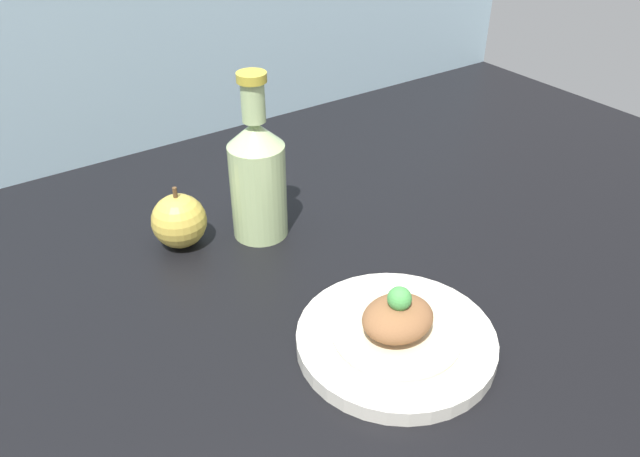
% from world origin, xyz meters
% --- Properties ---
extents(ground_plane, '(1.80, 1.10, 0.04)m').
position_xyz_m(ground_plane, '(0.00, 0.00, -0.02)').
color(ground_plane, black).
extents(plate, '(0.23, 0.23, 0.02)m').
position_xyz_m(plate, '(0.05, -0.14, 0.01)').
color(plate, silver).
rests_on(plate, ground_plane).
extents(plated_food, '(0.15, 0.15, 0.07)m').
position_xyz_m(plated_food, '(0.05, -0.14, 0.04)').
color(plated_food, beige).
rests_on(plated_food, plate).
extents(cider_bottle, '(0.08, 0.08, 0.24)m').
position_xyz_m(cider_bottle, '(0.04, 0.16, 0.10)').
color(cider_bottle, '#B7D18E').
rests_on(cider_bottle, ground_plane).
extents(apple, '(0.08, 0.08, 0.09)m').
position_xyz_m(apple, '(-0.07, 0.20, 0.04)').
color(apple, gold).
rests_on(apple, ground_plane).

